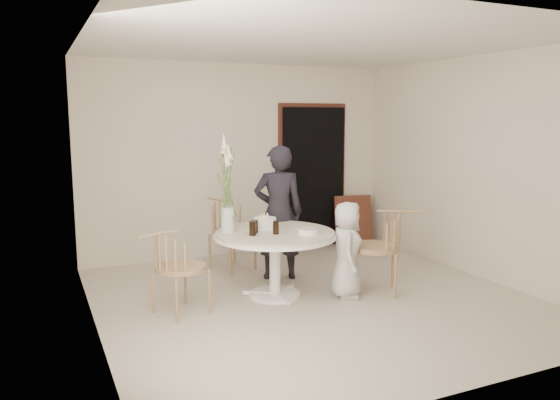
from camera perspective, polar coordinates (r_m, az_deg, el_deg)
name	(u,v)px	position (r m, az deg, el deg)	size (l,w,h in m)	color
ground	(314,299)	(6.06, 3.54, -10.24)	(4.50, 4.50, 0.00)	beige
room_shell	(315,150)	(5.74, 3.69, 5.24)	(4.50, 4.50, 4.50)	white
doorway	(313,178)	(8.25, 3.48, 2.33)	(1.00, 0.10, 2.10)	black
door_trim	(312,174)	(8.28, 3.36, 2.77)	(1.12, 0.03, 2.22)	#5D291F
table	(275,242)	(5.95, -0.53, -4.39)	(1.33, 1.33, 0.73)	white
picture_frame	(353,221)	(8.43, 7.66, -2.16)	(0.58, 0.04, 0.78)	#5D291F
chair_far	(226,224)	(7.13, -5.67, -2.49)	(0.62, 0.64, 0.91)	#A08856
chair_right	(387,239)	(6.21, 11.14, -4.01)	(0.72, 0.70, 0.95)	#A08856
chair_left	(170,261)	(5.49, -11.41, -6.25)	(0.63, 0.60, 0.87)	#A08856
girl	(279,212)	(6.60, -0.16, -1.31)	(0.60, 0.39, 1.63)	black
boy	(347,250)	(6.01, 7.00, -5.19)	(0.52, 0.34, 1.06)	silver
birthday_cake	(265,223)	(6.08, -1.62, -2.43)	(0.26, 0.26, 0.17)	white
cola_tumbler_a	(253,228)	(5.73, -2.89, -2.98)	(0.07, 0.07, 0.15)	black
cola_tumbler_b	(276,228)	(5.79, -0.43, -2.92)	(0.06, 0.06, 0.14)	black
cola_tumbler_c	(255,226)	(5.86, -2.63, -2.78)	(0.06, 0.06, 0.14)	black
cola_tumbler_d	(253,228)	(5.79, -2.81, -2.92)	(0.07, 0.07, 0.14)	black
plate_stack	(308,231)	(5.82, 2.92, -3.28)	(0.22, 0.22, 0.06)	white
flower_vase	(227,188)	(5.86, -5.54, 1.22)	(0.14, 0.14, 1.07)	silver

